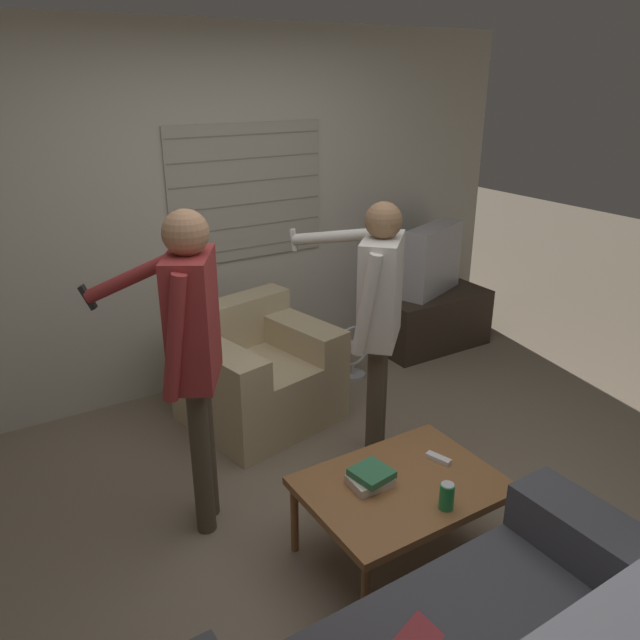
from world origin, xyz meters
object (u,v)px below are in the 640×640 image
(armchair_beige, at_px, (256,374))
(person_left_standing, at_px, (191,339))
(tv, at_px, (433,260))
(soda_can, at_px, (447,496))
(spare_remote, at_px, (438,458))
(floor_fan, at_px, (353,352))
(book_stack, at_px, (371,477))
(coffee_table, at_px, (402,490))
(person_right_standing, at_px, (378,305))

(armchair_beige, relative_size, person_left_standing, 0.63)
(tv, relative_size, soda_can, 5.45)
(spare_remote, bearing_deg, tv, 32.37)
(spare_remote, bearing_deg, person_left_standing, 127.25)
(armchair_beige, xyz_separation_m, person_left_standing, (-0.72, -0.83, 0.73))
(soda_can, height_order, floor_fan, soda_can)
(person_left_standing, bearing_deg, spare_remote, -94.94)
(person_left_standing, bearing_deg, book_stack, -108.95)
(soda_can, xyz_separation_m, floor_fan, (0.86, 1.97, -0.28))
(spare_remote, distance_m, floor_fan, 1.81)
(coffee_table, distance_m, tv, 2.65)
(armchair_beige, xyz_separation_m, coffee_table, (-0.01, -1.57, 0.06))
(armchair_beige, distance_m, tv, 1.89)
(coffee_table, relative_size, soda_can, 7.27)
(coffee_table, height_order, book_stack, book_stack)
(coffee_table, relative_size, floor_fan, 2.17)
(tv, relative_size, spare_remote, 5.05)
(tv, relative_size, floor_fan, 1.63)
(person_left_standing, distance_m, book_stack, 1.06)
(armchair_beige, height_order, book_stack, armchair_beige)
(coffee_table, relative_size, book_stack, 4.53)
(armchair_beige, distance_m, floor_fan, 0.93)
(soda_can, bearing_deg, spare_remote, 53.34)
(tv, xyz_separation_m, spare_remote, (-1.55, -1.84, -0.33))
(book_stack, relative_size, soda_can, 1.60)
(tv, distance_m, floor_fan, 1.08)
(coffee_table, bearing_deg, tv, 46.10)
(armchair_beige, relative_size, floor_fan, 2.49)
(coffee_table, xyz_separation_m, soda_can, (0.05, -0.24, 0.10))
(armchair_beige, bearing_deg, coffee_table, 77.99)
(armchair_beige, xyz_separation_m, floor_fan, (0.90, 0.16, -0.12))
(armchair_beige, height_order, person_left_standing, person_left_standing)
(person_left_standing, height_order, person_right_standing, person_left_standing)
(armchair_beige, height_order, person_right_standing, person_right_standing)
(tv, bearing_deg, book_stack, 21.51)
(armchair_beige, relative_size, coffee_table, 1.15)
(book_stack, xyz_separation_m, soda_can, (0.18, -0.31, 0.02))
(armchair_beige, height_order, floor_fan, armchair_beige)
(person_right_standing, bearing_deg, coffee_table, -162.78)
(person_left_standing, height_order, spare_remote, person_left_standing)
(armchair_beige, distance_m, spare_remote, 1.55)
(person_right_standing, height_order, soda_can, person_right_standing)
(tv, distance_m, book_stack, 2.69)
(tv, distance_m, spare_remote, 2.43)
(tv, height_order, person_right_standing, person_right_standing)
(person_right_standing, distance_m, soda_can, 1.17)
(tv, xyz_separation_m, soda_can, (-1.77, -2.14, -0.28))
(coffee_table, xyz_separation_m, person_right_standing, (0.39, 0.75, 0.62))
(person_right_standing, relative_size, book_stack, 7.85)
(book_stack, bearing_deg, armchair_beige, 84.59)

